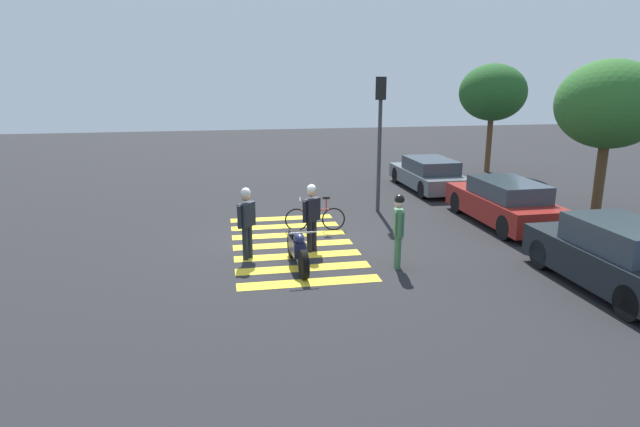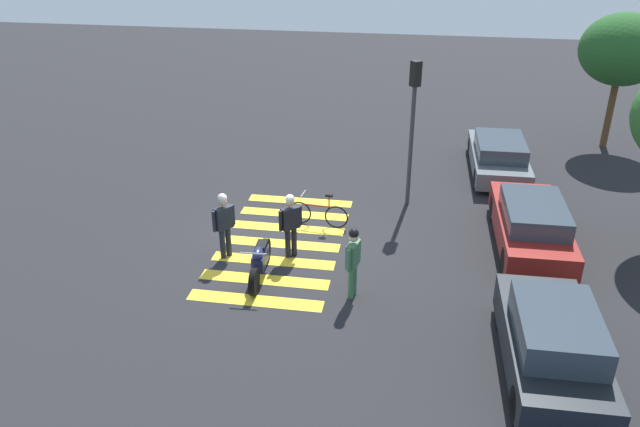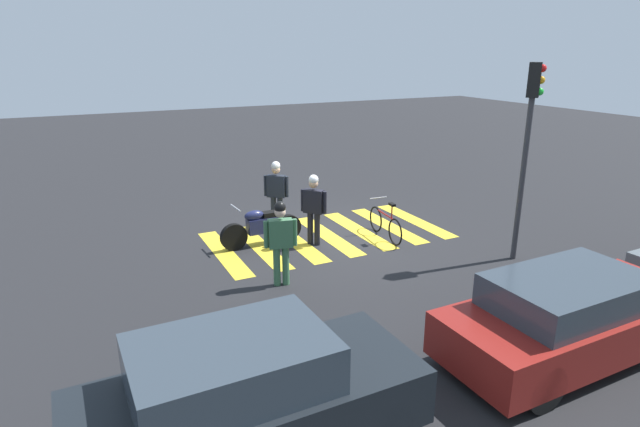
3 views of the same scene
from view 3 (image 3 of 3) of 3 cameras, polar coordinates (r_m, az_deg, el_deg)
ground_plane at (r=13.27m, az=0.84°, el=-2.40°), size 60.00×60.00×0.00m
police_motorcycle at (r=12.58m, az=-6.35°, el=-1.44°), size 2.06×0.62×1.04m
leaning_bicycle at (r=13.07m, az=7.13°, el=-1.14°), size 0.46×1.71×0.99m
officer_on_foot at (r=13.69m, az=-4.78°, el=2.62°), size 0.55×0.45×1.76m
officer_by_motorcycle at (r=12.37m, az=-0.70°, el=0.92°), size 0.47×0.51×1.73m
pedestrian_bystander at (r=10.26m, az=-4.31°, el=-2.66°), size 0.65×0.30×1.74m
crosswalk_stripes at (r=13.27m, az=0.84°, el=-2.39°), size 5.85×3.13×0.01m
car_maroon_wagon at (r=8.96m, az=25.80°, el=-10.04°), size 4.41×1.75×1.35m
car_black_suv at (r=6.44m, az=-8.00°, el=-19.24°), size 4.09×1.72×1.49m
traffic_light_pole at (r=11.92m, az=21.79°, el=8.27°), size 0.34×0.35×4.27m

